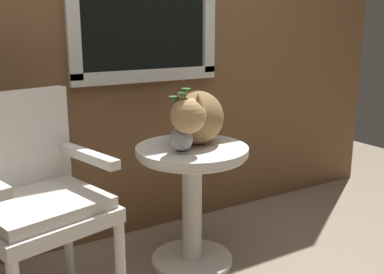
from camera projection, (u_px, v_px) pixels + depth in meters
name	position (u px, v px, depth m)	size (l,w,h in m)	color
back_wall	(117.00, 10.00, 2.48)	(4.00, 0.07, 2.60)	brown
wicker_side_table	(192.00, 184.00, 2.34)	(0.56, 0.56, 0.64)	silver
wicker_chair	(33.00, 193.00, 1.88)	(0.59, 0.57, 0.96)	silver
cat	(196.00, 117.00, 2.29)	(0.48, 0.49, 0.29)	olive
pewter_vase_with_ivy	(181.00, 135.00, 2.16)	(0.12, 0.11, 0.31)	#99999E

